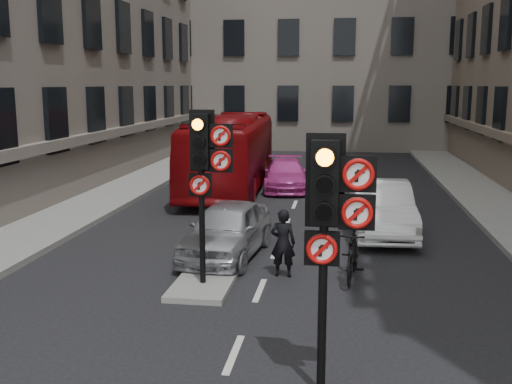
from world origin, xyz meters
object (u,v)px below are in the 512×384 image
(car_pink, at_px, (286,175))
(car_silver, at_px, (227,229))
(signal_near, at_px, (331,210))
(motorcyclist, at_px, (283,243))
(car_white, at_px, (381,208))
(motorcycle, at_px, (353,254))
(signal_far, at_px, (205,160))
(bus_red, at_px, (231,152))
(info_sign, at_px, (202,212))

(car_pink, bearing_deg, car_silver, -99.02)
(signal_near, distance_m, motorcyclist, 5.44)
(car_white, bearing_deg, motorcycle, -104.19)
(signal_far, bearing_deg, motorcyclist, 34.07)
(bus_red, xyz_separation_m, info_sign, (1.45, -11.23, -0.05))
(bus_red, relative_size, motorcycle, 5.62)
(car_pink, height_order, bus_red, bus_red)
(car_white, bearing_deg, motorcyclist, -122.25)
(motorcyclist, bearing_deg, motorcycle, -177.48)
(signal_far, bearing_deg, car_pink, 87.64)
(signal_near, bearing_deg, car_white, 82.16)
(bus_red, bearing_deg, signal_near, -77.53)
(info_sign, bearing_deg, motorcyclist, 2.72)
(car_white, height_order, bus_red, bus_red)
(signal_near, height_order, info_sign, signal_near)
(car_white, relative_size, info_sign, 2.20)
(car_silver, xyz_separation_m, motorcyclist, (1.51, -1.36, 0.08))
(signal_near, relative_size, motorcyclist, 2.35)
(signal_near, height_order, signal_far, signal_far)
(signal_near, relative_size, bus_red, 0.33)
(signal_near, height_order, motorcycle, signal_near)
(car_pink, bearing_deg, bus_red, 176.86)
(bus_red, height_order, motorcycle, bus_red)
(car_white, bearing_deg, car_pink, 113.38)
(signal_near, relative_size, car_silver, 0.90)
(signal_near, distance_m, car_white, 9.44)
(signal_near, distance_m, signal_far, 4.77)
(bus_red, bearing_deg, motorcyclist, -76.37)
(motorcycle, bearing_deg, signal_near, -88.54)
(signal_near, xyz_separation_m, motorcyclist, (-1.11, 5.01, -1.82))
(signal_near, xyz_separation_m, bus_red, (-4.31, 15.97, -1.09))
(car_silver, bearing_deg, motorcyclist, -36.17)
(car_pink, bearing_deg, signal_far, -98.33)
(signal_near, xyz_separation_m, car_silver, (-2.62, 6.37, -1.90))
(motorcyclist, xyz_separation_m, info_sign, (-1.74, -0.27, 0.69))
(car_pink, xyz_separation_m, info_sign, (-0.75, -11.34, 0.85))
(car_silver, distance_m, car_pink, 9.73)
(signal_near, bearing_deg, motorcyclist, 102.51)
(car_white, bearing_deg, car_silver, -146.73)
(motorcycle, xyz_separation_m, info_sign, (-3.26, -0.27, 0.87))
(signal_far, relative_size, motorcycle, 1.87)
(info_sign, bearing_deg, car_silver, 75.81)
(info_sign, bearing_deg, car_white, 41.13)
(car_white, xyz_separation_m, motorcyclist, (-2.37, -4.17, 0.02))
(car_silver, height_order, motorcycle, car_silver)
(signal_near, distance_m, motorcycle, 5.41)
(signal_far, distance_m, info_sign, 1.48)
(bus_red, xyz_separation_m, motorcycle, (4.71, -10.97, -0.92))
(motorcyclist, relative_size, info_sign, 0.74)
(signal_near, bearing_deg, car_silver, 112.36)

